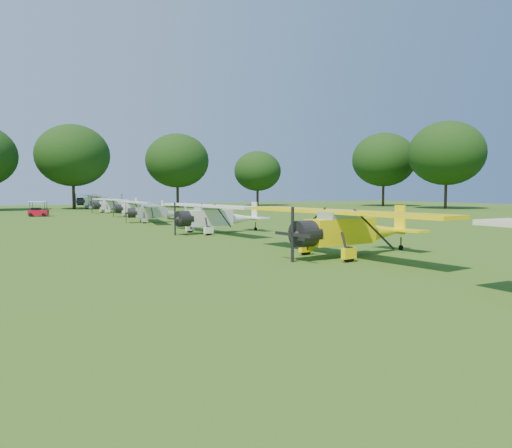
{
  "coord_description": "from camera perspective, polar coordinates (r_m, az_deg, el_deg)",
  "views": [
    {
      "loc": [
        -12.64,
        -23.75,
        3.03
      ],
      "look_at": [
        -1.83,
        -3.02,
        1.4
      ],
      "focal_mm": 35.0,
      "sensor_mm": 36.0,
      "label": 1
    }
  ],
  "objects": [
    {
      "name": "aircraft_6",
      "position": [
        66.91,
        -15.93,
        2.22
      ],
      "size": [
        6.25,
        9.92,
        1.95
      ],
      "rotation": [
        0.0,
        0.0,
        0.13
      ],
      "color": "white",
      "rests_on": "ground"
    },
    {
      "name": "golf_cart",
      "position": [
        60.61,
        -23.64,
        1.33
      ],
      "size": [
        2.25,
        1.76,
        1.69
      ],
      "rotation": [
        0.0,
        0.0,
        -0.33
      ],
      "color": "#A30B1F",
      "rests_on": "ground"
    },
    {
      "name": "aircraft_5",
      "position": [
        56.85,
        -13.37,
        1.92
      ],
      "size": [
        5.86,
        9.31,
        1.84
      ],
      "rotation": [
        0.0,
        0.0,
        0.01
      ],
      "color": "white",
      "rests_on": "ground"
    },
    {
      "name": "tree_belt",
      "position": [
        29.32,
        6.7,
        13.78
      ],
      "size": [
        137.36,
        130.27,
        14.52
      ],
      "color": "black",
      "rests_on": "ground"
    },
    {
      "name": "ground",
      "position": [
        27.07,
        0.49,
        -2.44
      ],
      "size": [
        160.0,
        160.0,
        0.0
      ],
      "primitive_type": "plane",
      "color": "#254F13",
      "rests_on": "ground"
    },
    {
      "name": "aircraft_7",
      "position": [
        80.55,
        -17.54,
        2.64
      ],
      "size": [
        7.55,
        12.03,
        2.36
      ],
      "rotation": [
        0.0,
        0.0,
        0.09
      ],
      "color": "silver",
      "rests_on": "ground"
    },
    {
      "name": "aircraft_2",
      "position": [
        23.01,
        10.64,
        -0.28
      ],
      "size": [
        7.38,
        11.72,
        2.3
      ],
      "rotation": [
        0.0,
        0.0,
        0.13
      ],
      "color": "yellow",
      "rests_on": "ground"
    },
    {
      "name": "aircraft_3",
      "position": [
        34.64,
        -4.61,
        1.05
      ],
      "size": [
        6.93,
        10.99,
        2.16
      ],
      "rotation": [
        0.0,
        0.0,
        0.14
      ],
      "color": "white",
      "rests_on": "ground"
    },
    {
      "name": "aircraft_4",
      "position": [
        46.52,
        -11.41,
        1.49
      ],
      "size": [
        5.82,
        9.22,
        1.81
      ],
      "rotation": [
        0.0,
        0.0,
        -0.15
      ],
      "color": "silver",
      "rests_on": "ground"
    }
  ]
}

